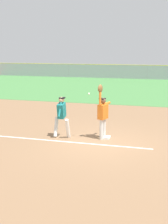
{
  "coord_description": "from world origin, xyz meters",
  "views": [
    {
      "loc": [
        2.52,
        -11.2,
        3.67
      ],
      "look_at": [
        -0.83,
        0.79,
        1.05
      ],
      "focal_mm": 48.64,
      "sensor_mm": 36.0,
      "label": 1
    }
  ],
  "objects_px": {
    "first_base": "(105,137)",
    "runner": "(62,114)",
    "parked_car_silver": "(127,71)",
    "baseball": "(89,94)",
    "fielder": "(103,112)",
    "parked_car_blue": "(158,72)",
    "parked_car_tan": "(91,70)"
  },
  "relations": [
    {
      "from": "first_base",
      "to": "fielder",
      "type": "relative_size",
      "value": 0.17
    },
    {
      "from": "baseball",
      "to": "parked_car_blue",
      "type": "height_order",
      "value": "baseball"
    },
    {
      "from": "first_base",
      "to": "parked_car_blue",
      "type": "distance_m",
      "value": 28.83
    },
    {
      "from": "baseball",
      "to": "parked_car_tan",
      "type": "relative_size",
      "value": 0.02
    },
    {
      "from": "runner",
      "to": "parked_car_tan",
      "type": "relative_size",
      "value": 0.38
    },
    {
      "from": "runner",
      "to": "parked_car_blue",
      "type": "bearing_deg",
      "value": 82.15
    },
    {
      "from": "fielder",
      "to": "parked_car_blue",
      "type": "distance_m",
      "value": 28.96
    },
    {
      "from": "parked_car_silver",
      "to": "baseball",
      "type": "bearing_deg",
      "value": -82.53
    },
    {
      "from": "fielder",
      "to": "parked_car_tan",
      "type": "height_order",
      "value": "fielder"
    },
    {
      "from": "first_base",
      "to": "parked_car_silver",
      "type": "relative_size",
      "value": 0.08
    },
    {
      "from": "parked_car_tan",
      "to": "parked_car_blue",
      "type": "bearing_deg",
      "value": -7.14
    },
    {
      "from": "parked_car_blue",
      "to": "parked_car_silver",
      "type": "bearing_deg",
      "value": 179.2
    },
    {
      "from": "first_base",
      "to": "parked_car_blue",
      "type": "bearing_deg",
      "value": 87.88
    },
    {
      "from": "fielder",
      "to": "parked_car_tan",
      "type": "bearing_deg",
      "value": -55.47
    },
    {
      "from": "first_base",
      "to": "baseball",
      "type": "distance_m",
      "value": 1.99
    },
    {
      "from": "fielder",
      "to": "runner",
      "type": "xyz_separation_m",
      "value": [
        -1.69,
        -0.21,
        -0.12
      ]
    },
    {
      "from": "fielder",
      "to": "runner",
      "type": "height_order",
      "value": "fielder"
    },
    {
      "from": "first_base",
      "to": "parked_car_tan",
      "type": "bearing_deg",
      "value": 105.45
    },
    {
      "from": "first_base",
      "to": "fielder",
      "type": "height_order",
      "value": "fielder"
    },
    {
      "from": "fielder",
      "to": "parked_car_silver",
      "type": "height_order",
      "value": "fielder"
    },
    {
      "from": "fielder",
      "to": "runner",
      "type": "bearing_deg",
      "value": 26.58
    },
    {
      "from": "parked_car_blue",
      "to": "parked_car_tan",
      "type": "bearing_deg",
      "value": -174.8
    },
    {
      "from": "parked_car_silver",
      "to": "first_base",
      "type": "bearing_deg",
      "value": -81.28
    },
    {
      "from": "baseball",
      "to": "parked_car_tan",
      "type": "distance_m",
      "value": 30.21
    },
    {
      "from": "fielder",
      "to": "parked_car_silver",
      "type": "xyz_separation_m",
      "value": [
        -2.99,
        29.43,
        -0.45
      ]
    },
    {
      "from": "first_base",
      "to": "runner",
      "type": "relative_size",
      "value": 0.22
    },
    {
      "from": "baseball",
      "to": "parked_car_silver",
      "type": "height_order",
      "value": "baseball"
    },
    {
      "from": "fielder",
      "to": "runner",
      "type": "relative_size",
      "value": 1.33
    },
    {
      "from": "first_base",
      "to": "baseball",
      "type": "xyz_separation_m",
      "value": [
        -0.62,
        -0.33,
        1.86
      ]
    },
    {
      "from": "baseball",
      "to": "parked_car_blue",
      "type": "bearing_deg",
      "value": 86.69
    },
    {
      "from": "first_base",
      "to": "runner",
      "type": "distance_m",
      "value": 2.06
    },
    {
      "from": "parked_car_blue",
      "to": "runner",
      "type": "bearing_deg",
      "value": -89.56
    }
  ]
}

